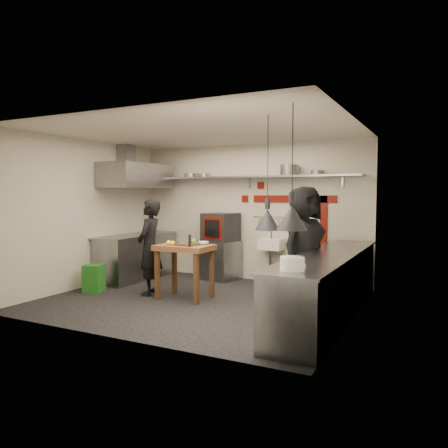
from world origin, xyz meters
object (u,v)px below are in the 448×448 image
at_px(chef_right, 304,247).
at_px(chef_left, 150,247).
at_px(combi_oven, 221,227).
at_px(prep_table, 185,272).
at_px(oven_stand, 220,260).
at_px(green_bin, 94,278).

bearing_deg(chef_right, chef_left, 119.10).
distance_m(combi_oven, chef_left, 1.86).
xyz_separation_m(combi_oven, prep_table, (0.23, -1.77, -0.63)).
bearing_deg(combi_oven, oven_stand, 172.15).
relative_size(oven_stand, prep_table, 0.87).
bearing_deg(combi_oven, green_bin, -114.46).
bearing_deg(combi_oven, prep_table, -71.46).
relative_size(chef_left, chef_right, 0.89).
bearing_deg(prep_table, green_bin, -170.36).
relative_size(green_bin, prep_table, 0.54).
bearing_deg(combi_oven, chef_left, -94.22).
bearing_deg(chef_left, chef_right, 84.92).
bearing_deg(chef_right, green_bin, 121.45).
distance_m(green_bin, prep_table, 1.78).
relative_size(combi_oven, prep_table, 0.68).
distance_m(combi_oven, green_bin, 2.72).
bearing_deg(prep_table, combi_oven, 96.37).
height_order(oven_stand, chef_right, chef_right).
distance_m(oven_stand, chef_right, 2.64).
xyz_separation_m(oven_stand, chef_right, (2.20, -1.36, 0.55)).
xyz_separation_m(oven_stand, chef_left, (-0.47, -1.79, 0.44)).
xyz_separation_m(green_bin, chef_left, (1.01, 0.32, 0.59)).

